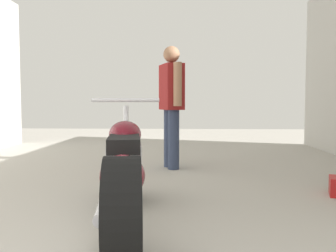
# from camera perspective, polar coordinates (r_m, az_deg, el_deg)

# --- Properties ---
(ground_plane) EXTENTS (16.69, 16.69, 0.00)m
(ground_plane) POSITION_cam_1_polar(r_m,az_deg,el_deg) (4.38, -4.26, -8.38)
(ground_plane) COLOR #A8A399
(motorcycle_maroon_cruiser) EXTENTS (0.64, 2.04, 0.95)m
(motorcycle_maroon_cruiser) POSITION_cam_1_polar(r_m,az_deg,el_deg) (2.72, -6.74, -7.32)
(motorcycle_maroon_cruiser) COLOR black
(motorcycle_maroon_cruiser) RESTS_ON ground_plane
(mechanic_in_blue) EXTENTS (0.37, 0.67, 1.68)m
(mechanic_in_blue) POSITION_cam_1_polar(r_m,az_deg,el_deg) (5.10, 0.54, 4.10)
(mechanic_in_blue) COLOR #2D3851
(mechanic_in_blue) RESTS_ON ground_plane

